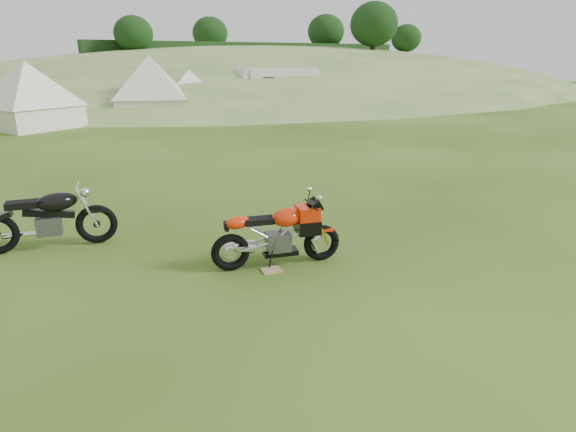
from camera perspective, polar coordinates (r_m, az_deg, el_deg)
ground at (r=6.99m, az=3.88°, el=-7.85°), size 120.00×120.00×0.00m
hillside at (r=52.95m, az=-2.96°, el=15.20°), size 80.00×64.00×8.00m
hedgerow at (r=52.95m, az=-2.96°, el=15.20°), size 36.00×1.20×8.60m
sport_motorcycle at (r=7.31m, az=-1.31°, el=-1.65°), size 1.98×1.09×1.16m
plywood_board at (r=7.33m, az=-2.01°, el=-6.42°), size 0.34×0.30×0.02m
vintage_moto_b at (r=8.90m, az=-26.74°, el=-0.10°), size 2.18×1.05×1.12m
tent_left at (r=24.43m, az=-28.30°, el=12.41°), size 4.15×4.15×2.77m
tent_mid at (r=26.42m, az=-15.91°, el=14.31°), size 4.43×4.43×2.89m
tent_right at (r=28.52m, az=-11.53°, el=14.44°), size 3.57×3.57×2.44m
caravan at (r=30.17m, az=-1.29°, el=14.93°), size 5.40×3.22×2.36m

